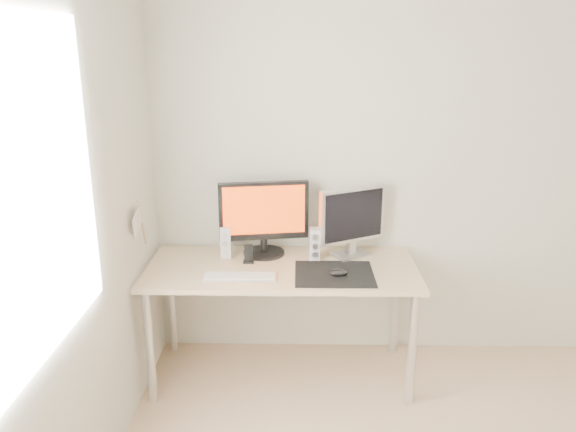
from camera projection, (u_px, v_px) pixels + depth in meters
name	position (u px, v px, depth m)	size (l,w,h in m)	color
wall_back	(431.00, 168.00, 3.51)	(3.50, 3.50, 0.00)	silver
wall_left	(23.00, 275.00, 1.87)	(3.50, 3.50, 0.00)	silver
window_pane	(16.00, 203.00, 1.80)	(1.30, 1.30, 0.00)	white
mousepad	(334.00, 274.00, 3.21)	(0.45, 0.40, 0.00)	black
mouse	(338.00, 273.00, 3.18)	(0.10, 0.06, 0.04)	black
desk	(282.00, 278.00, 3.35)	(1.60, 0.70, 0.73)	#D1B587
main_monitor	(264.00, 216.00, 3.44)	(0.55, 0.30, 0.47)	black
second_monitor	(352.00, 219.00, 3.43)	(0.41, 0.25, 0.43)	silver
speaker_left	(226.00, 241.00, 3.45)	(0.06, 0.08, 0.20)	silver
speaker_right	(315.00, 244.00, 3.41)	(0.06, 0.08, 0.20)	silver
keyboard	(240.00, 277.00, 3.16)	(0.42, 0.12, 0.02)	silver
phone_dock	(249.00, 257.00, 3.37)	(0.06, 0.06, 0.11)	black
pennant	(139.00, 222.00, 3.11)	(0.01, 0.23, 0.29)	#A57F54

